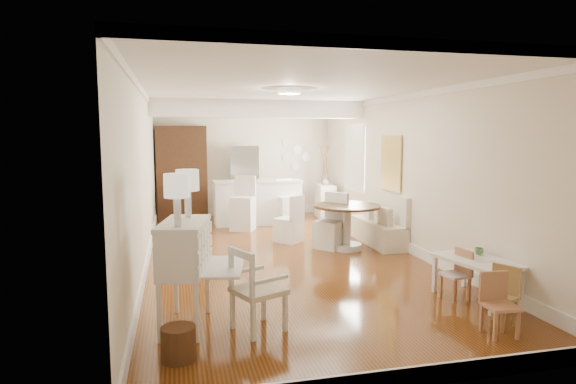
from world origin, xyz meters
name	(u,v)px	position (x,y,z in m)	size (l,w,h in m)	color
room	(281,140)	(0.04, 0.32, 1.98)	(9.00, 9.04, 2.82)	brown
secretary_bureau	(185,274)	(-1.70, -2.75, 0.58)	(0.91, 0.93, 1.17)	white
gustavian_armchair	(259,289)	(-0.94, -3.03, 0.45)	(0.52, 0.52, 0.90)	silver
wicker_basket	(178,343)	(-1.79, -3.54, 0.16)	(0.32, 0.32, 0.32)	#57341B
kids_table	(477,280)	(1.90, -2.73, 0.26)	(0.63, 1.05, 0.53)	white
kids_chair_a	(499,296)	(1.62, -3.52, 0.33)	(0.32, 0.32, 0.67)	#A5824B
kids_chair_b	(455,274)	(1.66, -2.62, 0.32)	(0.31, 0.31, 0.64)	tan
kids_chair_c	(500,305)	(1.46, -3.75, 0.33)	(0.32, 0.32, 0.66)	#B17550
banquette	(378,219)	(1.99, 0.50, 0.49)	(0.52, 1.60, 0.98)	silver
dining_table	(347,227)	(1.24, 0.20, 0.41)	(1.21, 1.21, 0.82)	#4B2E18
slip_chair_near	(331,221)	(0.99, 0.39, 0.51)	(0.48, 0.50, 1.01)	silver
slip_chair_far	(289,218)	(0.37, 1.09, 0.46)	(0.44, 0.46, 0.92)	white
breakfast_counter	(258,202)	(0.10, 3.10, 0.52)	(2.05, 0.65, 1.03)	white
bar_stool_left	(243,204)	(-0.34, 2.42, 0.59)	(0.47, 0.47, 1.18)	silver
bar_stool_right	(287,202)	(0.74, 2.84, 0.53)	(0.42, 0.42, 1.06)	white
pantry_cabinet	(182,173)	(-1.60, 4.18, 1.15)	(1.20, 0.60, 2.30)	#381E11
fridge	(258,181)	(0.30, 4.15, 0.90)	(0.75, 0.65, 1.80)	silver
sideboard	(325,201)	(1.92, 3.62, 0.42)	(0.39, 0.88, 0.84)	silver
pencil_cup	(479,251)	(2.05, -2.52, 0.57)	(0.11, 0.11, 0.09)	#56884F
branch_vase	(326,181)	(1.93, 3.63, 0.92)	(0.16, 0.16, 0.17)	silver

